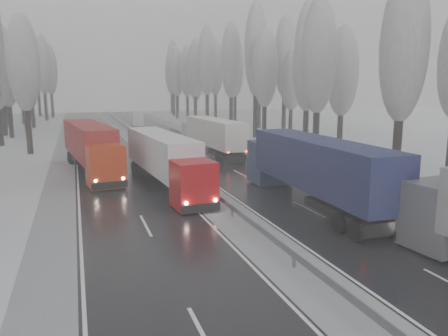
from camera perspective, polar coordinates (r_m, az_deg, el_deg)
ground at (r=16.78m, az=15.82°, el=-17.62°), size 260.00×260.00×0.00m
carriageway_right at (r=44.96m, az=-0.43°, el=0.59°), size 7.50×200.00×0.03m
carriageway_left at (r=42.89m, az=-13.86°, el=-0.21°), size 7.50×200.00×0.03m
median_slush at (r=43.62m, az=-6.98°, el=0.20°), size 3.00×200.00×0.04m
shoulder_right at (r=46.74m, az=5.34°, el=0.93°), size 2.40×200.00×0.04m
shoulder_left at (r=42.77m, az=-20.47°, el=-0.60°), size 2.40×200.00×0.04m
median_guardrail at (r=43.51m, az=-7.00°, el=0.95°), size 0.12×200.00×0.76m
tree_16 at (r=36.59m, az=22.46°, el=14.27°), size 3.60×3.60×16.53m
tree_18 at (r=45.53m, az=12.27°, el=13.98°), size 3.60×3.60×16.58m
tree_19 at (r=51.78m, az=15.24°, el=11.99°), size 3.60×3.60×14.57m
tree_20 at (r=54.22m, az=10.88°, el=12.85°), size 3.60×3.60×15.71m
tree_21 at (r=58.90m, az=10.91°, el=14.47°), size 3.60×3.60×18.62m
tree_22 at (r=63.15m, az=5.39°, el=12.73°), size 3.60×3.60×15.86m
tree_23 at (r=69.45m, az=8.82°, el=11.24°), size 3.60×3.60×13.55m
tree_24 at (r=68.64m, az=4.21°, el=15.04°), size 3.60×3.60×20.49m
tree_25 at (r=75.10m, az=7.99°, el=14.07°), size 3.60×3.60×19.44m
tree_26 at (r=77.98m, az=0.95°, el=13.73°), size 3.60×3.60×18.78m
tree_27 at (r=84.29m, az=4.70°, el=12.95°), size 3.60×3.60×17.62m
tree_28 at (r=87.77m, az=-2.25°, el=13.72°), size 3.60×3.60×19.62m
tree_29 at (r=93.84m, az=1.47°, el=12.93°), size 3.60×3.60×18.11m
tree_30 at (r=97.15m, az=-3.80°, el=12.74°), size 3.60×3.60×17.86m
tree_31 at (r=102.67m, az=-1.13°, el=12.90°), size 3.60×3.60×18.58m
tree_32 at (r=104.41m, az=-4.86°, el=12.39°), size 3.60×3.60×17.33m
tree_33 at (r=109.03m, az=-3.73°, el=11.32°), size 3.60×3.60×14.33m
tree_34 at (r=111.12m, az=-6.22°, el=12.35°), size 3.60×3.60×17.63m
tree_35 at (r=117.34m, az=-2.17°, el=12.50°), size 3.60×3.60×18.25m
tree_36 at (r=121.07m, az=-6.67°, el=12.97°), size 3.60×3.60×20.23m
tree_37 at (r=126.52m, az=-3.88°, el=11.80°), size 3.60×3.60×16.37m
tree_38 at (r=131.70m, az=-6.92°, el=12.14°), size 3.60×3.60×17.97m
tree_39 at (r=136.18m, az=-6.08°, el=11.63°), size 3.60×3.60×16.19m
tree_62 at (r=56.06m, az=-24.74°, el=12.23°), size 3.60×3.60×16.04m
tree_66 at (r=75.00m, az=-26.56°, el=11.03°), size 3.60×3.60×15.23m
tree_67 at (r=79.19m, az=-27.26°, el=11.76°), size 3.60×3.60×17.09m
tree_68 at (r=81.57m, az=-24.87°, el=11.68°), size 3.60×3.60×16.65m
tree_70 at (r=91.59m, az=-24.08°, el=11.69°), size 3.60×3.60×17.09m
tree_71 at (r=96.14m, az=-26.84°, el=12.34°), size 3.60×3.60×19.61m
tree_72 at (r=101.10m, az=-25.06°, el=10.71°), size 3.60×3.60×15.11m
tree_73 at (r=105.44m, az=-26.48°, el=11.28°), size 3.60×3.60×17.22m
tree_74 at (r=111.65m, az=-22.59°, el=12.28°), size 3.60×3.60×19.68m
tree_75 at (r=116.47m, az=-27.01°, el=11.51°), size 3.60×3.60×18.60m
tree_76 at (r=120.94m, az=-21.80°, el=11.80°), size 3.60×3.60×18.55m
tree_77 at (r=125.24m, az=-24.23°, el=10.33°), size 3.60×3.60×14.32m
tree_78 at (r=127.74m, az=-23.28°, el=11.88°), size 3.60×3.60×19.55m
tree_79 at (r=131.89m, az=-24.32°, el=11.05°), size 3.60×3.60×17.07m
truck_blue_box at (r=29.41m, az=11.20°, el=0.27°), size 3.13×17.79×4.55m
truck_cream_box at (r=50.78m, az=-1.70°, el=4.51°), size 3.35×16.46×4.20m
box_truck_distant at (r=90.39m, az=-11.20°, el=6.25°), size 2.70×7.05×2.57m
truck_red_white at (r=34.13m, az=-7.77°, el=1.39°), size 3.81×16.29×4.15m
truck_red_red at (r=41.60m, az=-17.04°, el=2.90°), size 4.82×17.45×4.44m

